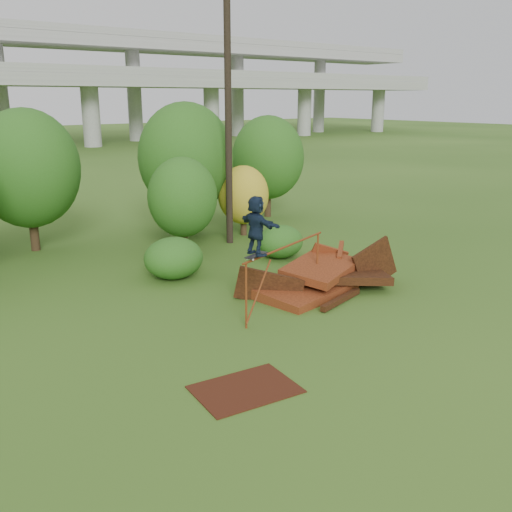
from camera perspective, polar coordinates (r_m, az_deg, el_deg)
ground at (r=16.06m, az=6.68°, el=-6.56°), size 240.00×240.00×0.00m
scrap_pile at (r=18.43m, az=6.62°, el=-2.26°), size 5.63×3.21×1.94m
grind_rail at (r=16.68m, az=2.96°, el=-0.37°), size 4.15×1.45×1.87m
skateboard at (r=15.29m, az=0.03°, el=0.08°), size 0.84×0.47×0.08m
skater at (r=15.09m, az=0.03°, el=3.07°), size 0.49×1.49×1.60m
flat_plate at (r=12.49m, az=-1.07°, el=-13.17°), size 2.31×1.78×0.03m
tree_1 at (r=24.37m, az=-21.89°, el=8.11°), size 4.08×4.08×5.68m
tree_2 at (r=22.51m, az=-7.36°, el=5.83°), size 2.72×2.72×3.84m
tree_3 at (r=25.82m, az=-7.01°, el=9.70°), size 4.23×4.23×5.87m
tree_4 at (r=25.55m, az=-1.27°, el=6.11°), size 2.28×2.28×3.14m
tree_5 at (r=29.54m, az=1.20°, el=9.80°), size 3.69×3.69×5.18m
shrub_left at (r=19.72m, az=-8.24°, el=-0.20°), size 2.07×1.91×1.43m
shrub_right at (r=22.08m, az=2.47°, el=1.45°), size 1.81×1.66×1.28m
utility_pole at (r=23.81m, az=-2.80°, el=14.60°), size 1.40×0.28×11.10m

